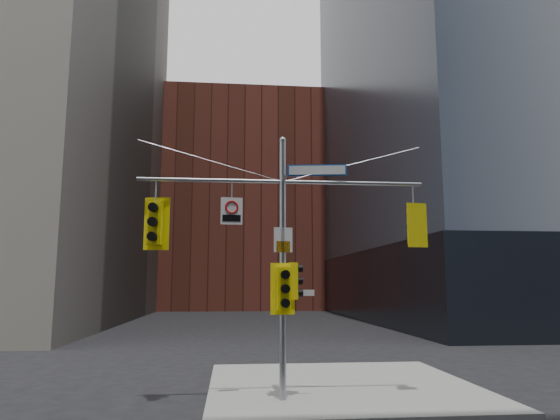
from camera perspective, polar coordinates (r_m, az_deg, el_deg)
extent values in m
cube|color=gray|center=(16.28, 7.00, -19.34)|extent=(8.00, 8.00, 0.15)
cube|color=black|center=(52.60, 28.72, -7.61)|extent=(36.40, 36.40, 6.00)
cube|color=brown|center=(70.47, -4.33, 0.41)|extent=(26.00, 20.00, 28.00)
cylinder|color=#92959A|center=(13.69, 0.32, -6.63)|extent=(0.18, 0.18, 7.20)
sphere|color=#92959A|center=(14.27, 0.30, 7.97)|extent=(0.20, 0.20, 0.20)
cylinder|color=#92959A|center=(13.92, -7.92, 3.38)|extent=(4.00, 0.11, 0.11)
cylinder|color=#92959A|center=(14.32, 8.31, 3.06)|extent=(4.00, 0.11, 0.11)
cylinder|color=#92959A|center=(13.64, 0.46, 3.54)|extent=(0.10, 0.70, 0.10)
cylinder|color=#92959A|center=(14.04, -7.88, 5.57)|extent=(4.00, 0.02, 1.12)
cylinder|color=#92959A|center=(14.44, 8.26, 5.20)|extent=(4.00, 0.02, 1.12)
cube|color=yellow|center=(13.87, -14.12, -1.43)|extent=(0.41, 0.31, 1.17)
cube|color=yellow|center=(14.06, -13.91, -1.53)|extent=(0.69, 0.12, 1.45)
cylinder|color=black|center=(13.71, -14.30, 0.30)|extent=(0.26, 0.20, 0.24)
cylinder|color=black|center=(13.80, -14.20, 0.24)|extent=(0.21, 0.05, 0.21)
cylinder|color=black|center=(13.66, -14.36, -1.31)|extent=(0.26, 0.20, 0.24)
cylinder|color=black|center=(13.74, -14.26, -1.36)|extent=(0.21, 0.05, 0.21)
cylinder|color=black|center=(13.62, -14.42, -2.94)|extent=(0.26, 0.20, 0.24)
cylinder|color=black|center=(13.70, -14.32, -2.97)|extent=(0.21, 0.05, 0.21)
cube|color=yellow|center=(14.65, 15.08, -1.75)|extent=(0.36, 0.27, 1.01)
cube|color=yellow|center=(14.50, 15.40, -1.67)|extent=(0.59, 0.12, 1.24)
cylinder|color=black|center=(14.86, 14.67, -0.56)|extent=(0.23, 0.18, 0.21)
cylinder|color=black|center=(14.79, 14.81, -0.52)|extent=(0.18, 0.04, 0.18)
cylinder|color=black|center=(14.81, 14.72, -1.84)|extent=(0.23, 0.18, 0.21)
cylinder|color=black|center=(14.75, 14.86, -1.81)|extent=(0.18, 0.04, 0.18)
cylinder|color=black|center=(14.78, 14.77, -3.13)|extent=(0.23, 0.18, 0.21)
cylinder|color=black|center=(14.71, 14.91, -3.10)|extent=(0.18, 0.04, 0.18)
cube|color=yellow|center=(13.72, 1.49, -8.11)|extent=(0.24, 0.33, 0.99)
cylinder|color=black|center=(13.76, 2.27, -6.73)|extent=(0.16, 0.22, 0.21)
cylinder|color=black|center=(13.75, 1.95, -6.73)|extent=(0.03, 0.18, 0.18)
cylinder|color=black|center=(13.75, 2.27, -8.10)|extent=(0.16, 0.22, 0.21)
cylinder|color=black|center=(13.74, 1.96, -8.11)|extent=(0.03, 0.18, 0.18)
cylinder|color=black|center=(13.76, 2.28, -9.48)|extent=(0.16, 0.22, 0.21)
cylinder|color=#0CE559|center=(13.74, 1.97, -9.48)|extent=(0.03, 0.18, 0.18)
cube|color=yellow|center=(13.41, 0.44, -8.98)|extent=(0.38, 0.28, 1.11)
cube|color=yellow|center=(13.60, 0.29, -8.98)|extent=(0.66, 0.09, 1.38)
cylinder|color=black|center=(13.20, 0.61, -7.38)|extent=(0.25, 0.19, 0.23)
cylinder|color=black|center=(13.29, 0.54, -7.39)|extent=(0.20, 0.04, 0.20)
cylinder|color=black|center=(13.20, 0.61, -8.99)|extent=(0.25, 0.19, 0.23)
cylinder|color=black|center=(13.28, 0.54, -8.99)|extent=(0.20, 0.04, 0.20)
cylinder|color=black|center=(13.21, 0.61, -10.60)|extent=(0.25, 0.19, 0.23)
cylinder|color=black|center=(13.29, 0.54, -10.59)|extent=(0.20, 0.04, 0.20)
cube|color=#104398|center=(14.18, 4.25, 4.55)|extent=(1.68, 0.27, 0.33)
cube|color=silver|center=(14.16, 4.26, 4.57)|extent=(1.57, 0.23, 0.25)
cube|color=silver|center=(13.74, -5.55, -0.11)|extent=(0.60, 0.09, 0.75)
torus|color=#B20A0A|center=(13.74, -5.54, 0.32)|extent=(0.37, 0.09, 0.37)
cube|color=black|center=(13.69, -5.56, -0.92)|extent=(0.50, 0.06, 0.18)
cube|color=silver|center=(13.62, 0.36, -3.43)|extent=(0.52, 0.10, 0.68)
cube|color=#D88C00|center=(13.59, 0.37, -4.21)|extent=(0.37, 0.06, 0.30)
cube|color=silver|center=(13.74, 2.21, -9.44)|extent=(0.82, 0.11, 0.16)
cube|color=#145926|center=(14.14, 0.13, -9.76)|extent=(0.11, 0.73, 0.15)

